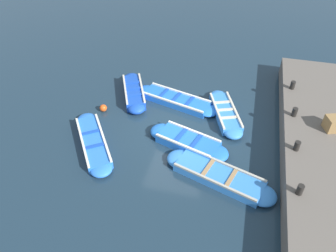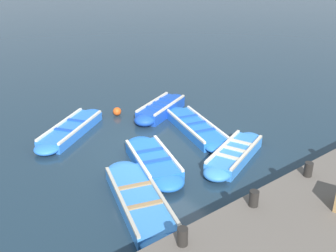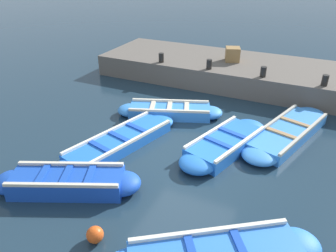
{
  "view_description": "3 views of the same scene",
  "coord_description": "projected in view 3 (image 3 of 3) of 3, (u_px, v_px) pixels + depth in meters",
  "views": [
    {
      "loc": [
        -2.08,
        9.8,
        8.66
      ],
      "look_at": [
        0.34,
        0.2,
        0.26
      ],
      "focal_mm": 35.0,
      "sensor_mm": 36.0,
      "label": 1
    },
    {
      "loc": [
        -8.62,
        6.56,
        5.63
      ],
      "look_at": [
        0.94,
        -0.94,
        0.25
      ],
      "focal_mm": 42.0,
      "sensor_mm": 36.0,
      "label": 2
    },
    {
      "loc": [
        6.6,
        2.57,
        4.62
      ],
      "look_at": [
        -0.84,
        -0.94,
        0.18
      ],
      "focal_mm": 35.0,
      "sensor_mm": 36.0,
      "label": 3
    }
  ],
  "objects": [
    {
      "name": "ground_plane",
      "position": [
        187.0,
        153.0,
        8.42
      ],
      "size": [
        120.0,
        120.0,
        0.0
      ],
      "primitive_type": "plane",
      "color": "#1C303F"
    },
    {
      "name": "boat_drifting",
      "position": [
        225.0,
        144.0,
        8.5
      ],
      "size": [
        3.38,
        1.83,
        0.41
      ],
      "color": "blue",
      "rests_on": "ground"
    },
    {
      "name": "boat_near_quay",
      "position": [
        68.0,
        182.0,
        7.04
      ],
      "size": [
        1.99,
        3.21,
        0.46
      ],
      "color": "#1947B7",
      "rests_on": "ground"
    },
    {
      "name": "boat_inner_gap",
      "position": [
        288.0,
        133.0,
        9.07
      ],
      "size": [
        4.1,
        2.09,
        0.36
      ],
      "color": "#3884E0",
      "rests_on": "ground"
    },
    {
      "name": "boat_outer_right",
      "position": [
        170.0,
        111.0,
        10.23
      ],
      "size": [
        1.89,
        3.33,
        0.39
      ],
      "color": "#3884E0",
      "rests_on": "ground"
    },
    {
      "name": "boat_bow_out",
      "position": [
        120.0,
        142.0,
        8.64
      ],
      "size": [
        4.01,
        1.86,
        0.35
      ],
      "color": "blue",
      "rests_on": "ground"
    },
    {
      "name": "quay_wall",
      "position": [
        243.0,
        72.0,
        12.76
      ],
      "size": [
        3.37,
        11.22,
        0.81
      ],
      "color": "#605951",
      "rests_on": "ground"
    },
    {
      "name": "bollard_north",
      "position": [
        161.0,
        58.0,
        12.5
      ],
      "size": [
        0.2,
        0.2,
        0.35
      ],
      "primitive_type": "cylinder",
      "color": "black",
      "rests_on": "quay_wall"
    },
    {
      "name": "bollard_mid_north",
      "position": [
        209.0,
        64.0,
        11.78
      ],
      "size": [
        0.2,
        0.2,
        0.35
      ],
      "primitive_type": "cylinder",
      "color": "black",
      "rests_on": "quay_wall"
    },
    {
      "name": "bollard_mid_south",
      "position": [
        263.0,
        72.0,
        11.06
      ],
      "size": [
        0.2,
        0.2,
        0.35
      ],
      "primitive_type": "cylinder",
      "color": "black",
      "rests_on": "quay_wall"
    },
    {
      "name": "bollard_south",
      "position": [
        325.0,
        80.0,
        10.34
      ],
      "size": [
        0.2,
        0.2,
        0.35
      ],
      "primitive_type": "cylinder",
      "color": "black",
      "rests_on": "quay_wall"
    },
    {
      "name": "wooden_crate",
      "position": [
        233.0,
        54.0,
        12.59
      ],
      "size": [
        0.68,
        0.68,
        0.53
      ],
      "primitive_type": "cube",
      "rotation": [
        0.0,
        0.0,
        0.34
      ],
      "color": "olive",
      "rests_on": "quay_wall"
    },
    {
      "name": "buoy_orange_near",
      "position": [
        95.0,
        235.0,
        5.81
      ],
      "size": [
        0.31,
        0.31,
        0.31
      ],
      "primitive_type": "sphere",
      "color": "#E05119",
      "rests_on": "ground"
    }
  ]
}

